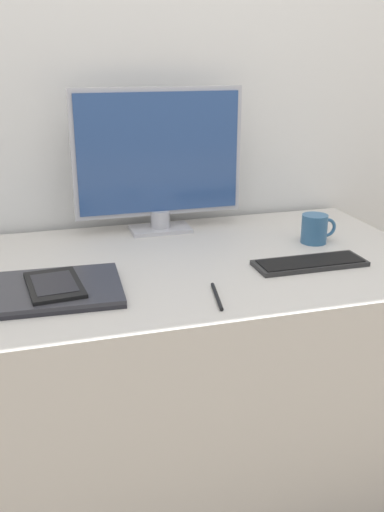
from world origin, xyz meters
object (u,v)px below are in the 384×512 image
at_px(laptop, 59,289).
at_px(ereader, 54,285).
at_px(coffee_mug, 315,229).
at_px(keyboard, 310,263).
at_px(monitor, 159,159).
at_px(pen, 217,296).

distance_m(laptop, ereader, 0.02).
bearing_deg(ereader, coffee_mug, 13.16).
bearing_deg(ereader, laptop, 24.93).
distance_m(keyboard, laptop, 0.66).
bearing_deg(monitor, pen, -89.47).
bearing_deg(keyboard, monitor, 126.71).
bearing_deg(ereader, monitor, 50.24).
bearing_deg(coffee_mug, pen, -143.15).
xyz_separation_m(monitor, pen, (0.01, -0.55, -0.22)).
height_order(ereader, pen, ereader).
bearing_deg(keyboard, ereader, -179.40).
distance_m(ereader, coffee_mug, 0.79).
relative_size(keyboard, laptop, 0.99).
relative_size(keyboard, pen, 2.09).
height_order(laptop, ereader, ereader).
distance_m(monitor, ereader, 0.59).
relative_size(laptop, pen, 2.10).
height_order(keyboard, laptop, laptop).
height_order(keyboard, coffee_mug, coffee_mug).
xyz_separation_m(laptop, pen, (0.35, -0.13, -0.01)).
xyz_separation_m(coffee_mug, pen, (-0.41, -0.31, -0.04)).
height_order(ereader, coffee_mug, coffee_mug).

